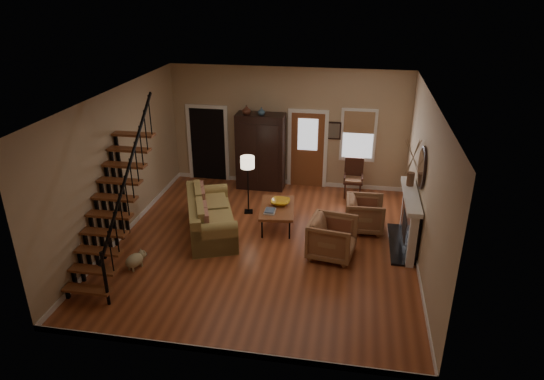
% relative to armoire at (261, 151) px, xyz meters
% --- Properties ---
extents(room, '(7.00, 7.33, 3.30)m').
position_rel_armoire_xyz_m(room, '(0.29, -1.39, 0.46)').
color(room, '#994927').
rests_on(room, ground).
extents(staircase, '(0.94, 2.80, 3.20)m').
position_rel_armoire_xyz_m(staircase, '(-2.08, -4.45, 0.55)').
color(staircase, brown).
rests_on(staircase, ground).
extents(fireplace, '(0.33, 1.95, 2.30)m').
position_rel_armoire_xyz_m(fireplace, '(3.83, -2.65, -0.31)').
color(fireplace, black).
rests_on(fireplace, ground).
extents(armoire, '(1.30, 0.60, 2.10)m').
position_rel_armoire_xyz_m(armoire, '(0.00, 0.00, 0.00)').
color(armoire, black).
rests_on(armoire, ground).
extents(vase_a, '(0.24, 0.24, 0.25)m').
position_rel_armoire_xyz_m(vase_a, '(-0.35, -0.10, 1.17)').
color(vase_a, '#4C2619').
rests_on(vase_a, armoire).
extents(vase_b, '(0.20, 0.20, 0.21)m').
position_rel_armoire_xyz_m(vase_b, '(0.05, -0.10, 1.16)').
color(vase_b, '#334C60').
rests_on(vase_b, armoire).
extents(sofa, '(1.74, 2.49, 0.85)m').
position_rel_armoire_xyz_m(sofa, '(-0.62, -2.80, -0.62)').
color(sofa, olive).
rests_on(sofa, ground).
extents(coffee_table, '(0.92, 1.41, 0.51)m').
position_rel_armoire_xyz_m(coffee_table, '(0.84, -2.26, -0.80)').
color(coffee_table, brown).
rests_on(coffee_table, ground).
extents(bowl, '(0.45, 0.45, 0.11)m').
position_rel_armoire_xyz_m(bowl, '(0.89, -2.11, -0.48)').
color(bowl, gold).
rests_on(bowl, coffee_table).
extents(books, '(0.24, 0.33, 0.06)m').
position_rel_armoire_xyz_m(books, '(0.72, -2.56, -0.51)').
color(books, beige).
rests_on(books, coffee_table).
extents(armchair_left, '(1.08, 1.06, 0.86)m').
position_rel_armoire_xyz_m(armchair_left, '(2.19, -3.38, -0.62)').
color(armchair_left, brown).
rests_on(armchair_left, ground).
extents(armchair_right, '(0.91, 0.88, 0.80)m').
position_rel_armoire_xyz_m(armchair_right, '(2.87, -2.07, -0.65)').
color(armchair_right, brown).
rests_on(armchair_right, ground).
extents(floor_lamp, '(0.40, 0.40, 1.48)m').
position_rel_armoire_xyz_m(floor_lamp, '(0.01, -1.65, -0.31)').
color(floor_lamp, black).
rests_on(floor_lamp, ground).
extents(side_chair, '(0.54, 0.54, 1.02)m').
position_rel_armoire_xyz_m(side_chair, '(2.55, -0.20, -0.54)').
color(side_chair, '#3D1D13').
rests_on(side_chair, ground).
extents(dog, '(0.43, 0.53, 0.34)m').
position_rel_armoire_xyz_m(dog, '(-1.70, -4.56, -0.88)').
color(dog, tan).
rests_on(dog, ground).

